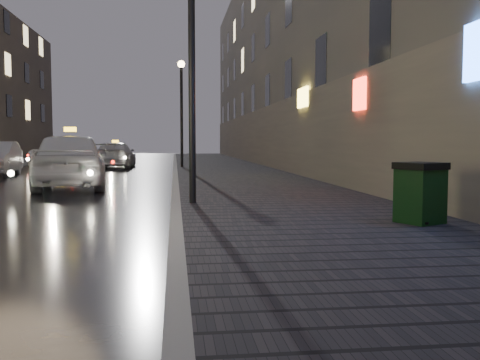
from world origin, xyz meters
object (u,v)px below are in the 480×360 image
object	(u,v)px
car_far	(117,152)
trash_bin	(420,192)
lamp_near	(192,39)
taxi_near	(71,160)
taxi_mid	(116,155)
taxi_far	(60,153)
lamp_far	(181,100)

from	to	relation	value
car_far	trash_bin	bearing A→B (deg)	110.43
lamp_near	car_far	world-z (taller)	lamp_near
taxi_near	taxi_mid	size ratio (longest dim) A/B	1.08
car_far	taxi_far	bearing A→B (deg)	85.03
lamp_far	taxi_near	size ratio (longest dim) A/B	1.05
trash_bin	taxi_mid	world-z (taller)	taxi_mid
lamp_near	lamp_far	world-z (taller)	same
lamp_far	trash_bin	bearing A→B (deg)	-79.86
trash_bin	taxi_mid	bearing A→B (deg)	83.34
trash_bin	taxi_near	distance (m)	11.06
taxi_mid	car_far	distance (m)	12.47
taxi_near	car_far	xyz separation A→B (m)	(-1.28, 25.23, -0.21)
lamp_far	taxi_near	distance (m)	11.35
taxi_far	car_far	distance (m)	10.37
lamp_near	car_far	xyz separation A→B (m)	(-4.74, 30.74, -2.84)
lamp_near	taxi_near	distance (m)	7.02
taxi_mid	taxi_far	distance (m)	4.04
lamp_near	trash_bin	xyz separation A→B (m)	(3.43, -3.15, -2.86)
trash_bin	taxi_near	world-z (taller)	taxi_near
trash_bin	car_far	world-z (taller)	car_far
taxi_near	lamp_far	bearing A→B (deg)	-115.77
lamp_near	taxi_near	bearing A→B (deg)	122.10
taxi_near	taxi_mid	world-z (taller)	taxi_near
taxi_mid	car_far	xyz separation A→B (m)	(-1.22, 12.41, -0.03)
lamp_near	lamp_far	bearing A→B (deg)	90.00
lamp_near	trash_bin	size ratio (longest dim) A/B	5.59
lamp_far	taxi_mid	size ratio (longest dim) A/B	1.13
lamp_near	taxi_near	world-z (taller)	lamp_near
taxi_near	lamp_near	bearing A→B (deg)	114.56
lamp_far	car_far	size ratio (longest dim) A/B	1.39
lamp_near	taxi_far	world-z (taller)	lamp_near
trash_bin	taxi_near	xyz separation A→B (m)	(-6.88, 8.66, 0.23)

